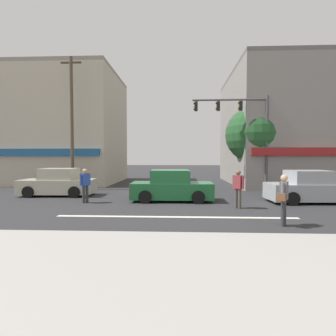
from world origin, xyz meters
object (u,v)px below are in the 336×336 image
(traffic_light_mast, at_px, (246,125))
(sedan_parked_curbside, at_px, (58,183))
(pedestrian_mid_crossing, at_px, (85,183))
(street_tree, at_px, (253,135))
(pedestrian_far_side, at_px, (238,187))
(sedan_waiting_far, at_px, (172,187))
(pedestrian_foreground_with_bag, at_px, (284,197))
(sedan_crossing_rightbound, at_px, (310,188))
(utility_pole_near_left, at_px, (72,122))

(traffic_light_mast, distance_m, sedan_parked_curbside, 12.17)
(sedan_parked_curbside, xyz_separation_m, pedestrian_mid_crossing, (2.44, -2.29, 0.24))
(street_tree, height_order, traffic_light_mast, traffic_light_mast)
(sedan_parked_curbside, bearing_deg, street_tree, 18.75)
(sedan_parked_curbside, bearing_deg, pedestrian_far_side, -19.23)
(pedestrian_far_side, bearing_deg, sedan_waiting_far, 148.17)
(traffic_light_mast, bearing_deg, pedestrian_foreground_with_bag, -96.32)
(traffic_light_mast, xyz_separation_m, pedestrian_foreground_with_bag, (-0.96, -8.70, -3.35))
(sedan_parked_curbside, bearing_deg, pedestrian_mid_crossing, -43.24)
(pedestrian_foreground_with_bag, height_order, pedestrian_mid_crossing, same)
(sedan_crossing_rightbound, height_order, pedestrian_far_side, pedestrian_far_side)
(sedan_waiting_far, bearing_deg, pedestrian_mid_crossing, -169.45)
(sedan_crossing_rightbound, bearing_deg, traffic_light_mast, 116.50)
(utility_pole_near_left, xyz_separation_m, sedan_waiting_far, (6.91, -4.27, -3.94))
(utility_pole_near_left, height_order, sedan_parked_curbside, utility_pole_near_left)
(traffic_light_mast, height_order, pedestrian_mid_crossing, traffic_light_mast)
(sedan_parked_curbside, distance_m, pedestrian_far_side, 10.15)
(street_tree, xyz_separation_m, pedestrian_mid_crossing, (-9.86, -6.46, -2.89))
(pedestrian_mid_crossing, bearing_deg, sedan_parked_curbside, 136.76)
(pedestrian_far_side, bearing_deg, utility_pole_near_left, 148.28)
(sedan_waiting_far, bearing_deg, pedestrian_foreground_with_bag, -51.47)
(traffic_light_mast, relative_size, pedestrian_foreground_with_bag, 3.71)
(pedestrian_foreground_with_bag, bearing_deg, traffic_light_mast, 83.68)
(sedan_crossing_rightbound, xyz_separation_m, pedestrian_far_side, (-3.87, -1.62, 0.24))
(sedan_waiting_far, distance_m, sedan_parked_curbside, 6.80)
(utility_pole_near_left, relative_size, pedestrian_mid_crossing, 5.38)
(sedan_waiting_far, distance_m, pedestrian_foreground_with_bag, 6.05)
(sedan_waiting_far, xyz_separation_m, sedan_crossing_rightbound, (6.82, -0.22, 0.00))
(sedan_parked_curbside, bearing_deg, traffic_light_mast, 12.23)
(sedan_waiting_far, height_order, sedan_crossing_rightbound, same)
(traffic_light_mast, xyz_separation_m, sedan_waiting_far, (-4.73, -3.97, -3.59))
(traffic_light_mast, relative_size, sedan_crossing_rightbound, 1.49)
(street_tree, distance_m, pedestrian_far_side, 8.50)
(utility_pole_near_left, height_order, pedestrian_foreground_with_bag, utility_pole_near_left)
(pedestrian_foreground_with_bag, relative_size, pedestrian_far_side, 1.00)
(sedan_parked_curbside, height_order, pedestrian_far_side, pedestrian_far_side)
(sedan_waiting_far, bearing_deg, street_tree, 45.09)
(pedestrian_foreground_with_bag, relative_size, pedestrian_mid_crossing, 1.00)
(sedan_parked_curbside, relative_size, pedestrian_foreground_with_bag, 2.49)
(utility_pole_near_left, distance_m, pedestrian_far_side, 12.17)
(traffic_light_mast, xyz_separation_m, sedan_crossing_rightbound, (2.09, -4.19, -3.59))
(sedan_parked_curbside, height_order, pedestrian_mid_crossing, pedestrian_mid_crossing)
(sedan_crossing_rightbound, height_order, pedestrian_mid_crossing, pedestrian_mid_crossing)
(traffic_light_mast, relative_size, pedestrian_far_side, 3.71)
(pedestrian_far_side, bearing_deg, sedan_parked_curbside, 160.77)
(utility_pole_near_left, relative_size, sedan_crossing_rightbound, 2.16)
(utility_pole_near_left, distance_m, sedan_crossing_rightbound, 14.97)
(pedestrian_far_side, bearing_deg, traffic_light_mast, 72.96)
(street_tree, bearing_deg, sedan_waiting_far, -134.91)
(pedestrian_foreground_with_bag, distance_m, pedestrian_far_side, 3.01)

